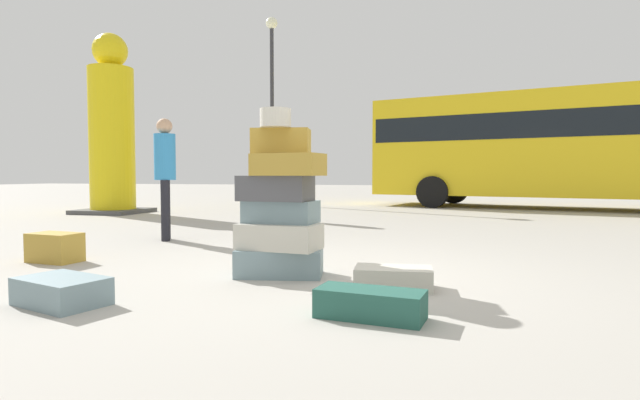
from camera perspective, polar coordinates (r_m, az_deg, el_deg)
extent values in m
plane|color=#ADA89E|center=(4.65, 0.90, -8.81)|extent=(80.00, 80.00, 0.00)
cube|color=gray|center=(4.70, -4.63, -7.09)|extent=(0.85, 0.57, 0.26)
cube|color=beige|center=(4.63, -4.68, -4.17)|extent=(0.78, 0.48, 0.24)
cube|color=gray|center=(4.70, -4.48, -1.34)|extent=(0.69, 0.41, 0.21)
cube|color=#4C4C51|center=(4.63, -5.11, 1.34)|extent=(0.68, 0.41, 0.23)
cube|color=#B28C33|center=(4.52, -3.67, 4.05)|extent=(0.67, 0.44, 0.20)
cube|color=#B28C33|center=(4.79, -4.46, 6.64)|extent=(0.58, 0.37, 0.25)
cylinder|color=beige|center=(4.65, -5.12, 9.32)|extent=(0.28, 0.28, 0.17)
cube|color=#B28C33|center=(6.13, -28.02, -4.81)|extent=(0.58, 0.38, 0.31)
cube|color=#26594C|center=(3.36, 5.76, -11.71)|extent=(0.74, 0.39, 0.19)
cube|color=gray|center=(4.13, -27.40, -9.23)|extent=(0.73, 0.58, 0.20)
cube|color=beige|center=(4.23, 8.38, -8.79)|extent=(0.66, 0.40, 0.18)
cylinder|color=brown|center=(10.20, -2.85, -0.27)|extent=(0.12, 0.12, 0.76)
cylinder|color=brown|center=(9.98, -2.63, -0.34)|extent=(0.12, 0.12, 0.76)
cylinder|color=white|center=(10.08, -2.75, 3.52)|extent=(0.30, 0.30, 0.59)
sphere|color=tan|center=(10.09, -2.76, 5.82)|extent=(0.22, 0.22, 0.22)
cylinder|color=black|center=(7.62, -17.17, -1.05)|extent=(0.12, 0.12, 0.87)
cylinder|color=black|center=(7.40, -17.26, -1.17)|extent=(0.12, 0.12, 0.87)
cylinder|color=#338CCC|center=(7.49, -17.30, 4.72)|extent=(0.30, 0.30, 0.66)
sphere|color=tan|center=(7.52, -17.35, 8.06)|extent=(0.22, 0.22, 0.22)
cylinder|color=yellow|center=(13.25, -22.67, 6.24)|extent=(1.06, 1.06, 3.53)
sphere|color=yellow|center=(13.56, -22.85, 15.45)|extent=(0.82, 0.82, 0.82)
cube|color=#4C4C4C|center=(13.26, -22.52, -1.17)|extent=(1.48, 1.48, 0.10)
cube|color=yellow|center=(15.25, 26.70, 5.64)|extent=(10.87, 5.05, 2.80)
cube|color=black|center=(15.29, 26.74, 7.47)|extent=(10.67, 5.01, 0.70)
cylinder|color=black|center=(16.94, 15.04, 1.15)|extent=(0.93, 0.47, 0.90)
cylinder|color=black|center=(14.53, 12.74, 0.90)|extent=(0.93, 0.47, 0.90)
cylinder|color=#333338|center=(15.85, -5.50, 9.46)|extent=(0.12, 0.12, 5.51)
sphere|color=#F2F2CC|center=(16.43, -5.55, 19.47)|extent=(0.36, 0.36, 0.36)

